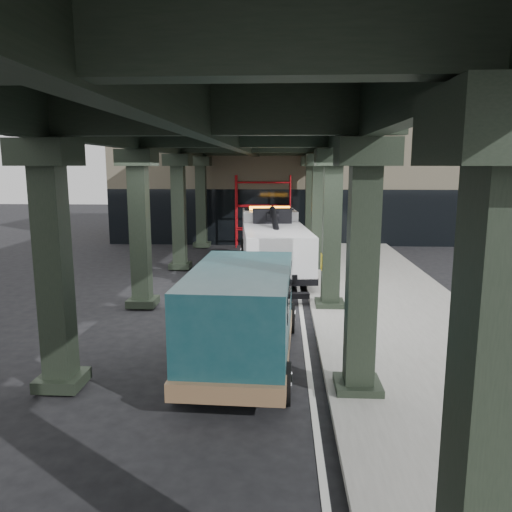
% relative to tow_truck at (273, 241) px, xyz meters
% --- Properties ---
extents(ground, '(90.00, 90.00, 0.00)m').
position_rel_tow_truck_xyz_m(ground, '(-0.67, -7.53, -1.38)').
color(ground, black).
rests_on(ground, ground).
extents(sidewalk, '(5.00, 40.00, 0.15)m').
position_rel_tow_truck_xyz_m(sidewalk, '(3.83, -5.53, -1.31)').
color(sidewalk, gray).
rests_on(sidewalk, ground).
extents(lane_stripe, '(0.12, 38.00, 0.01)m').
position_rel_tow_truck_xyz_m(lane_stripe, '(1.03, -5.53, -1.37)').
color(lane_stripe, silver).
rests_on(lane_stripe, ground).
extents(viaduct, '(7.40, 32.00, 6.40)m').
position_rel_tow_truck_xyz_m(viaduct, '(-1.07, -5.53, 4.08)').
color(viaduct, black).
rests_on(viaduct, ground).
extents(building, '(22.00, 10.00, 8.00)m').
position_rel_tow_truck_xyz_m(building, '(1.33, 12.47, 2.62)').
color(building, '#C6B793').
rests_on(building, ground).
extents(scaffolding, '(3.08, 0.88, 4.00)m').
position_rel_tow_truck_xyz_m(scaffolding, '(-0.67, 7.12, 0.73)').
color(scaffolding, '#AE0D14').
rests_on(scaffolding, ground).
extents(tow_truck, '(3.23, 8.82, 2.83)m').
position_rel_tow_truck_xyz_m(tow_truck, '(0.00, 0.00, 0.00)').
color(tow_truck, black).
rests_on(tow_truck, ground).
extents(towed_van, '(2.50, 5.81, 2.32)m').
position_rel_tow_truck_xyz_m(towed_van, '(-0.47, -10.11, -0.13)').
color(towed_van, '#11373E').
rests_on(towed_van, ground).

